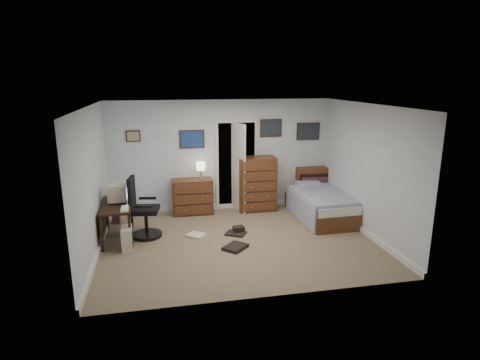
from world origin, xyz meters
name	(u,v)px	position (x,y,z in m)	size (l,w,h in m)	color
floor	(238,242)	(0.00, 0.00, -0.01)	(5.00, 4.00, 0.02)	#85765C
computer_desk	(112,212)	(-2.28, 0.58, 0.53)	(0.59, 1.20, 0.68)	black
crt_monitor	(118,193)	(-2.18, 0.74, 0.85)	(0.37, 0.34, 0.33)	beige
keyboard	(125,209)	(-2.02, 0.24, 0.70)	(0.14, 0.36, 0.02)	beige
pc_tower	(127,238)	(-2.00, 0.04, 0.21)	(0.20, 0.39, 0.41)	beige
office_chair	(142,214)	(-1.74, 0.59, 0.45)	(0.64, 0.64, 1.18)	black
media_stack	(115,206)	(-2.32, 1.45, 0.39)	(0.15, 0.15, 0.77)	maroon
low_dresser	(193,196)	(-0.69, 1.77, 0.39)	(0.88, 0.44, 0.78)	brown
table_lamp	(201,167)	(-0.49, 1.77, 1.06)	(0.20, 0.20, 0.38)	gold
doorway	(234,163)	(0.35, 2.27, 1.00)	(0.96, 1.12, 2.05)	black
tall_dresser	(257,184)	(0.77, 1.75, 0.62)	(0.84, 0.49, 1.23)	brown
headboard_bookcase	(317,185)	(2.28, 1.86, 0.48)	(1.03, 0.33, 0.91)	brown
bed	(320,204)	(1.99, 0.94, 0.30)	(1.08, 1.94, 0.63)	brown
wall_posters	(246,133)	(0.57, 1.98, 1.75)	(4.38, 0.04, 0.60)	#331E11
floor_clutter	(228,238)	(-0.18, 0.12, 0.03)	(1.20, 1.17, 0.13)	silver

